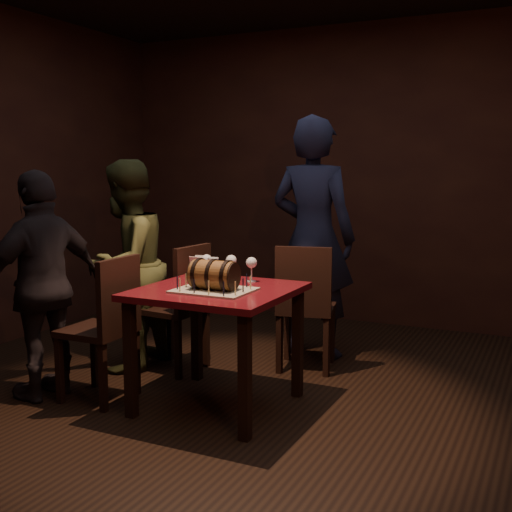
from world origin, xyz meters
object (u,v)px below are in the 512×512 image
wine_glass_right (251,264)px  chair_left_front (107,321)px  pint_of_ale (213,270)px  person_left_rear (126,265)px  chair_left_rear (182,301)px  person_back (313,238)px  person_left_front (44,285)px  wine_glass_mid (231,262)px  barrel_cake (214,275)px  pub_table (217,306)px  wine_glass_left (207,261)px  chair_back (305,301)px

wine_glass_right → chair_left_front: (-0.77, -0.51, -0.35)m
pint_of_ale → person_left_rear: size_ratio=0.10×
chair_left_rear → person_back: person_back is taller
pint_of_ale → person_left_front: size_ratio=0.10×
wine_glass_mid → person_back: 1.00m
barrel_cake → person_back: 1.40m
barrel_cake → chair_left_rear: (-0.60, 0.59, -0.33)m
pint_of_ale → chair_left_rear: (-0.42, 0.28, -0.30)m
wine_glass_mid → chair_left_rear: 0.63m
pub_table → pint_of_ale: 0.32m
chair_left_rear → person_left_front: bearing=-122.2°
pint_of_ale → chair_left_rear: size_ratio=0.16×
wine_glass_right → chair_left_rear: chair_left_rear is taller
wine_glass_right → barrel_cake: bearing=-99.5°
wine_glass_left → person_left_rear: person_left_rear is taller
wine_glass_left → chair_left_front: 0.75m
barrel_cake → pint_of_ale: (-0.18, 0.31, -0.03)m
barrel_cake → person_left_rear: size_ratio=0.21×
pub_table → wine_glass_mid: wine_glass_mid is taller
wine_glass_left → person_left_front: bearing=-145.3°
pint_of_ale → chair_back: bearing=59.4°
pub_table → person_back: (0.13, 1.30, 0.30)m
wine_glass_mid → chair_left_rear: size_ratio=0.17×
pub_table → wine_glass_right: bearing=71.9°
pub_table → pint_of_ale: size_ratio=6.00×
chair_back → person_left_rear: (-1.22, -0.48, 0.25)m
wine_glass_left → person_back: size_ratio=0.09×
chair_left_front → person_back: (0.80, 1.52, 0.41)m
wine_glass_mid → person_left_rear: (-0.91, 0.08, -0.10)m
wine_glass_left → wine_glass_right: (0.32, 0.02, 0.00)m
chair_left_front → person_left_front: bearing=-166.1°
wine_glass_left → chair_left_front: chair_left_front is taller
chair_left_front → person_back: size_ratio=0.50×
person_back → wine_glass_left: bearing=73.7°
pint_of_ale → person_back: size_ratio=0.08×
person_left_front → person_back: bearing=154.6°
pub_table → chair_back: 0.91m
person_back → barrel_cake: bearing=88.9°
pub_table → person_back: 1.34m
chair_left_front → person_back: 1.77m
wine_glass_mid → wine_glass_right: 0.17m
chair_left_front → person_left_rear: (-0.31, 0.62, 0.25)m
person_left_rear → chair_left_rear: bearing=100.4°
wine_glass_mid → pint_of_ale: bearing=-131.1°
wine_glass_mid → person_back: bearing=78.4°
wine_glass_mid → chair_left_front: chair_left_front is taller
pub_table → chair_left_rear: (-0.57, 0.50, -0.12)m
wine_glass_right → chair_left_rear: (-0.66, 0.21, -0.35)m
chair_back → person_back: (-0.10, 0.42, 0.41)m
barrel_cake → wine_glass_right: bearing=80.5°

